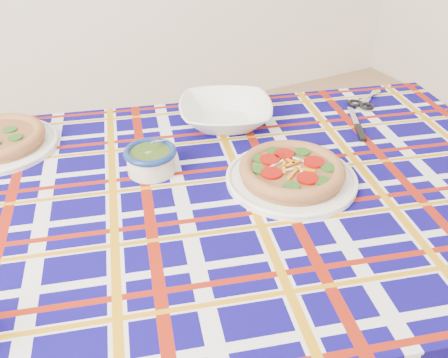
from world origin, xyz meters
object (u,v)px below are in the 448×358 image
main_focaccia_plate (292,170)px  pesto_bowl (151,158)px  serving_bowl (226,113)px  dining_table (214,218)px

main_focaccia_plate → pesto_bowl: pesto_bowl is taller
pesto_bowl → serving_bowl: 0.29m
pesto_bowl → main_focaccia_plate: bearing=-35.2°
dining_table → serving_bowl: size_ratio=6.72×
serving_bowl → pesto_bowl: bearing=-152.9°
dining_table → main_focaccia_plate: bearing=1.7°
main_focaccia_plate → pesto_bowl: 0.32m
dining_table → pesto_bowl: (-0.09, 0.14, 0.11)m
dining_table → serving_bowl: bearing=73.5°
pesto_bowl → dining_table: bearing=-57.8°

